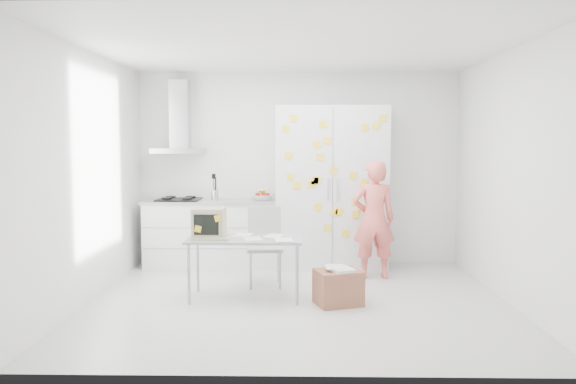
{
  "coord_description": "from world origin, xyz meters",
  "views": [
    {
      "loc": [
        0.0,
        -5.98,
        1.71
      ],
      "look_at": [
        -0.12,
        0.72,
        1.12
      ],
      "focal_mm": 35.0,
      "sensor_mm": 36.0,
      "label": 1
    }
  ],
  "objects_px": {
    "person": "(374,220)",
    "desk": "(222,230)",
    "cardboard_box": "(338,287)",
    "chair": "(265,241)"
  },
  "relations": [
    {
      "from": "person",
      "to": "cardboard_box",
      "type": "bearing_deg",
      "value": 62.01
    },
    {
      "from": "person",
      "to": "desk",
      "type": "bearing_deg",
      "value": 23.35
    },
    {
      "from": "chair",
      "to": "person",
      "type": "bearing_deg",
      "value": 9.15
    },
    {
      "from": "person",
      "to": "desk",
      "type": "height_order",
      "value": "person"
    },
    {
      "from": "person",
      "to": "chair",
      "type": "bearing_deg",
      "value": 9.99
    },
    {
      "from": "person",
      "to": "chair",
      "type": "relative_size",
      "value": 1.59
    },
    {
      "from": "chair",
      "to": "cardboard_box",
      "type": "distance_m",
      "value": 1.24
    },
    {
      "from": "chair",
      "to": "cardboard_box",
      "type": "xyz_separation_m",
      "value": [
        0.83,
        -0.85,
        -0.34
      ]
    },
    {
      "from": "cardboard_box",
      "to": "desk",
      "type": "bearing_deg",
      "value": 168.29
    },
    {
      "from": "chair",
      "to": "cardboard_box",
      "type": "height_order",
      "value": "chair"
    }
  ]
}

